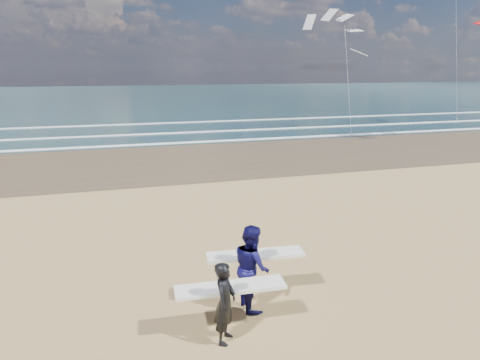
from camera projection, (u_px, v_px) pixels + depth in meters
name	position (u px, v px, depth m)	size (l,w,h in m)	color
wet_sand_strip	(434.00, 143.00, 29.86)	(220.00, 12.00, 0.01)	#4F412A
ocean	(232.00, 95.00, 80.00)	(220.00, 100.00, 0.02)	#1B363B
foam_breakers	(357.00, 124.00, 39.22)	(220.00, 11.70, 0.05)	white
surfer_near	(226.00, 300.00, 8.16)	(2.23, 1.03, 1.64)	black
surfer_far	(252.00, 266.00, 9.31)	(2.24, 1.20, 1.90)	#0D0B40
kite_1	(347.00, 59.00, 33.97)	(6.10, 4.77, 10.20)	slate
kite_5	(456.00, 28.00, 43.27)	(5.51, 4.71, 16.84)	slate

